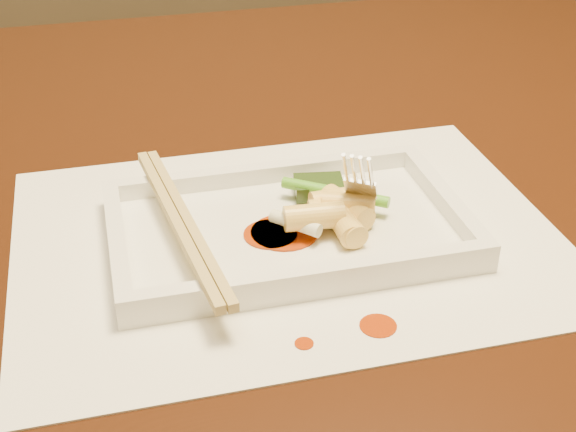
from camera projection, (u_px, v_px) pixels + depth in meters
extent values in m
cube|color=black|center=(245.00, 193.00, 0.69)|extent=(1.40, 0.90, 0.04)
cylinder|color=black|center=(573.00, 235.00, 1.33)|extent=(0.07, 0.07, 0.71)
cube|color=white|center=(288.00, 237.00, 0.60)|extent=(0.40, 0.30, 0.00)
cylinder|color=#9F2E04|center=(378.00, 326.00, 0.51)|extent=(0.02, 0.02, 0.00)
cylinder|color=#9F2E04|center=(304.00, 343.00, 0.49)|extent=(0.01, 0.01, 0.00)
cube|color=white|center=(288.00, 232.00, 0.59)|extent=(0.26, 0.16, 0.01)
cube|color=white|center=(266.00, 173.00, 0.65)|extent=(0.26, 0.01, 0.01)
cube|color=white|center=(315.00, 277.00, 0.53)|extent=(0.26, 0.01, 0.01)
cube|color=white|center=(117.00, 242.00, 0.56)|extent=(0.01, 0.14, 0.01)
cube|color=white|center=(445.00, 199.00, 0.61)|extent=(0.01, 0.14, 0.01)
cube|color=black|center=(319.00, 187.00, 0.63)|extent=(0.04, 0.03, 0.01)
cylinder|color=#EAEACC|center=(295.00, 223.00, 0.57)|extent=(0.03, 0.04, 0.01)
cylinder|color=#3D8F17|center=(335.00, 192.00, 0.61)|extent=(0.07, 0.06, 0.01)
cube|color=tan|center=(176.00, 222.00, 0.57)|extent=(0.03, 0.22, 0.01)
cube|color=tan|center=(187.00, 220.00, 0.57)|extent=(0.03, 0.22, 0.01)
cylinder|color=#9F2E04|center=(285.00, 232.00, 0.59)|extent=(0.05, 0.05, 0.00)
cylinder|color=#9F2E04|center=(270.00, 234.00, 0.58)|extent=(0.04, 0.04, 0.00)
cylinder|color=#FEE276|center=(343.00, 222.00, 0.58)|extent=(0.02, 0.04, 0.02)
cylinder|color=#FEE276|center=(341.00, 200.00, 0.61)|extent=(0.05, 0.02, 0.02)
cylinder|color=#FEE276|center=(314.00, 217.00, 0.57)|extent=(0.04, 0.02, 0.02)
cylinder|color=#FEE276|center=(347.00, 208.00, 0.60)|extent=(0.03, 0.05, 0.02)
cylinder|color=#FEE276|center=(343.00, 222.00, 0.58)|extent=(0.03, 0.05, 0.02)
cylinder|color=#FEE276|center=(349.00, 204.00, 0.59)|extent=(0.04, 0.03, 0.02)
cylinder|color=#FEE276|center=(338.00, 210.00, 0.59)|extent=(0.05, 0.02, 0.02)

